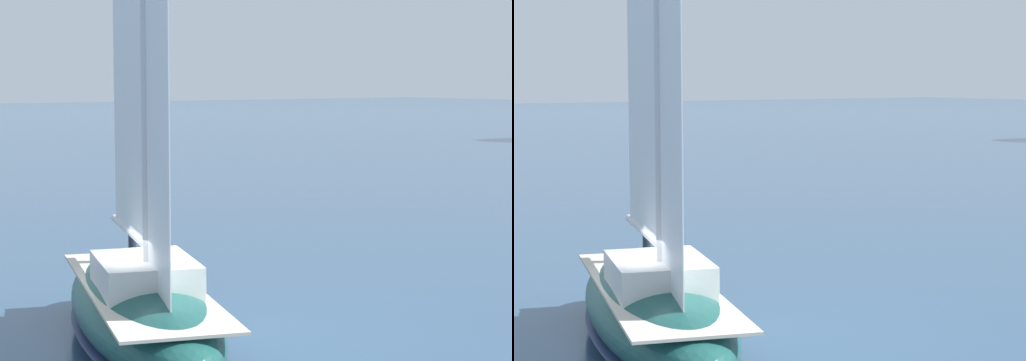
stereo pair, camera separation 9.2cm
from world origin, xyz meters
TOP-DOWN VIEW (x-y plane):
  - ground_plane at (0.00, 0.00)m, footprint 400.00×400.00m
  - sailboat_main at (0.01, -0.00)m, footprint 10.35×5.79m

SIDE VIEW (x-z plane):
  - ground_plane at x=0.00m, z-range 0.00..0.00m
  - sailboat_main at x=0.01m, z-range -5.77..7.94m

